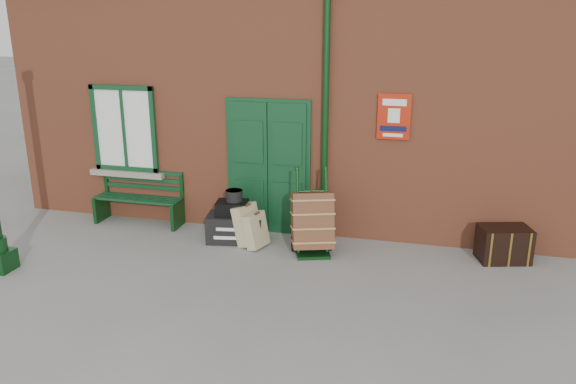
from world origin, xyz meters
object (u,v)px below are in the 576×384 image
(houdini_trunk, at_px, (236,228))
(bench, at_px, (140,196))
(dark_trunk, at_px, (504,244))
(porter_trolley, at_px, (312,222))

(houdini_trunk, bearing_deg, bench, 158.04)
(houdini_trunk, distance_m, dark_trunk, 4.15)
(bench, height_order, dark_trunk, bench)
(porter_trolley, height_order, dark_trunk, porter_trolley)
(porter_trolley, bearing_deg, houdini_trunk, 155.74)
(bench, distance_m, dark_trunk, 6.07)
(houdini_trunk, height_order, dark_trunk, dark_trunk)
(bench, bearing_deg, dark_trunk, -1.49)
(porter_trolley, relative_size, dark_trunk, 1.77)
(bench, xyz_separation_m, porter_trolley, (3.22, -0.55, 0.01))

